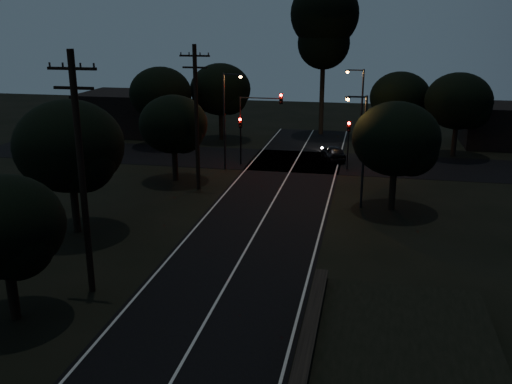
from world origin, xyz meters
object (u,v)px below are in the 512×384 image
at_px(utility_pole_far, 196,116).
at_px(streetlight_c, 362,144).
at_px(tall_pine, 324,23).
at_px(signal_right, 348,136).
at_px(car, 333,152).
at_px(signal_left, 240,132).
at_px(utility_pole_mid, 81,172).
at_px(signal_mast, 260,115).
at_px(streetlight_b, 360,108).
at_px(streetlight_a, 227,115).

distance_m(utility_pole_far, streetlight_c, 12.05).
bearing_deg(utility_pole_far, tall_pine, 73.07).
bearing_deg(signal_right, car, 113.37).
bearing_deg(tall_pine, signal_left, -110.46).
bearing_deg(signal_left, utility_pole_mid, -93.21).
bearing_deg(car, signal_right, 95.36).
bearing_deg(streetlight_c, signal_mast, 131.19).
xyz_separation_m(signal_left, streetlight_c, (10.43, -9.99, 1.51)).
bearing_deg(streetlight_b, utility_pole_far, -133.30).
bearing_deg(utility_pole_mid, car, 71.95).
bearing_deg(streetlight_a, utility_pole_far, -96.59).
relative_size(signal_right, car, 1.04).
relative_size(streetlight_a, streetlight_c, 1.07).
bearing_deg(utility_pole_mid, tall_pine, 80.07).
relative_size(streetlight_a, streetlight_b, 1.00).
height_order(streetlight_a, streetlight_c, streetlight_a).
bearing_deg(signal_mast, signal_left, -179.87).
bearing_deg(tall_pine, streetlight_a, -110.36).
bearing_deg(streetlight_c, streetlight_b, 92.14).
distance_m(streetlight_a, streetlight_c, 13.72).
bearing_deg(signal_mast, utility_pole_mid, -97.04).
height_order(utility_pole_far, signal_right, utility_pole_far).
relative_size(streetlight_b, streetlight_c, 1.07).
height_order(utility_pole_mid, signal_right, utility_pole_mid).
height_order(signal_left, signal_mast, signal_mast).
bearing_deg(utility_pole_far, car, 50.67).
distance_m(utility_pole_mid, utility_pole_far, 17.00).
bearing_deg(streetlight_b, car, -159.86).
bearing_deg(tall_pine, streetlight_c, -79.07).
distance_m(streetlight_c, car, 13.98).
distance_m(streetlight_b, car, 4.55).
height_order(signal_left, streetlight_b, streetlight_b).
height_order(signal_right, car, signal_right).
distance_m(utility_pole_far, car, 15.29).
distance_m(signal_right, streetlight_a, 10.26).
height_order(utility_pole_far, car, utility_pole_far).
height_order(signal_mast, car, signal_mast).
bearing_deg(signal_mast, car, 27.89).
bearing_deg(signal_right, utility_pole_far, -143.00).
xyz_separation_m(signal_mast, car, (6.11, 3.24, -3.67)).
relative_size(signal_right, streetlight_a, 0.51).
distance_m(utility_pole_far, streetlight_b, 16.51).
relative_size(tall_pine, streetlight_a, 2.03).
distance_m(streetlight_b, streetlight_c, 14.01).
height_order(streetlight_c, car, streetlight_c).
height_order(utility_pole_mid, streetlight_c, utility_pole_mid).
height_order(streetlight_a, streetlight_b, same).
xyz_separation_m(utility_pole_far, streetlight_b, (11.31, 12.00, -0.85)).
bearing_deg(utility_pole_far, signal_mast, 68.89).
bearing_deg(streetlight_c, car, 101.24).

